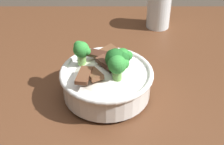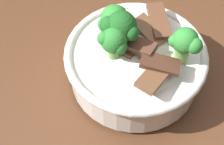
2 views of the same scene
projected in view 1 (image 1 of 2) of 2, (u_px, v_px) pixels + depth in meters
name	position (u px, v px, depth m)	size (l,w,h in m)	color
dining_table	(125.00, 142.00, 0.80)	(1.49, 1.02, 0.82)	#56331E
rice_bowl	(105.00, 79.00, 0.74)	(0.20, 0.20, 0.13)	white
drinking_glass	(157.00, 12.00, 1.01)	(0.07, 0.07, 0.11)	white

